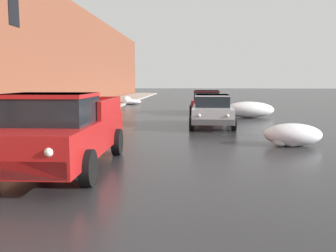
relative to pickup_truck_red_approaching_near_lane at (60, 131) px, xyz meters
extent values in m
cube|color=#A8A399|center=(-4.30, 9.55, -0.82)|extent=(3.27, 80.00, 0.13)
cube|color=brown|center=(-6.44, 9.55, 3.13)|extent=(0.60, 80.00, 8.03)
cube|color=black|center=(-6.15, 10.47, 4.73)|extent=(0.08, 1.10, 1.60)
ellipsoid|color=white|center=(6.18, 3.44, -0.53)|extent=(1.79, 1.09, 0.70)
ellipsoid|color=white|center=(5.75, 3.25, -0.68)|extent=(0.49, 0.41, 0.41)
ellipsoid|color=white|center=(6.11, 3.26, -0.58)|extent=(0.73, 0.61, 0.61)
ellipsoid|color=white|center=(-2.34, 23.07, -0.65)|extent=(1.85, 0.92, 0.46)
ellipsoid|color=white|center=(-2.67, 22.92, -0.53)|extent=(0.85, 0.71, 0.71)
ellipsoid|color=white|center=(6.15, 12.26, -0.44)|extent=(2.71, 1.42, 0.88)
ellipsoid|color=white|center=(6.30, 12.08, -0.53)|extent=(0.85, 0.71, 0.71)
cube|color=red|center=(0.00, 0.12, -0.14)|extent=(2.09, 5.07, 0.76)
cube|color=black|center=(0.01, -0.59, 0.56)|extent=(1.78, 1.65, 0.64)
cube|color=red|center=(0.01, -0.59, 0.84)|extent=(1.82, 1.70, 0.08)
cube|color=red|center=(0.92, 1.14, 0.46)|extent=(0.15, 2.42, 0.44)
cube|color=red|center=(-0.97, 1.10, 0.46)|extent=(0.15, 2.42, 0.44)
cube|color=red|center=(-0.05, 2.58, 0.46)|extent=(1.89, 0.14, 0.44)
cube|color=#B7B7BC|center=(0.05, -2.34, -0.34)|extent=(1.89, 0.16, 0.32)
sphere|color=white|center=(0.70, -2.36, -0.02)|extent=(0.16, 0.16, 0.16)
cylinder|color=black|center=(1.04, -1.37, -0.52)|extent=(0.23, 0.72, 0.72)
cylinder|color=black|center=(0.98, 1.65, -0.52)|extent=(0.23, 0.72, 0.72)
cylinder|color=black|center=(-1.05, 1.60, -0.52)|extent=(0.23, 0.72, 0.72)
cube|color=#B7B7BC|center=(3.89, 7.99, -0.28)|extent=(1.79, 3.92, 0.60)
cube|color=black|center=(3.90, 8.19, 0.28)|extent=(1.51, 2.06, 0.52)
cube|color=#B7B7BC|center=(3.90, 8.19, 0.51)|extent=(1.54, 2.10, 0.06)
cube|color=#525254|center=(3.84, 6.11, -0.46)|extent=(1.66, 0.17, 0.22)
cube|color=#525254|center=(3.94, 9.88, -0.46)|extent=(1.66, 0.17, 0.22)
cylinder|color=black|center=(4.72, 6.77, -0.58)|extent=(0.20, 0.60, 0.60)
cylinder|color=black|center=(2.99, 6.82, -0.58)|extent=(0.20, 0.60, 0.60)
cylinder|color=black|center=(4.79, 9.17, -0.58)|extent=(0.20, 0.60, 0.60)
cylinder|color=black|center=(3.06, 9.22, -0.58)|extent=(0.20, 0.60, 0.60)
sphere|color=silver|center=(4.39, 6.06, -0.20)|extent=(0.14, 0.14, 0.14)
sphere|color=silver|center=(3.29, 6.09, -0.20)|extent=(0.14, 0.14, 0.14)
cube|color=maroon|center=(3.87, 14.66, -0.28)|extent=(1.86, 4.13, 0.60)
cube|color=black|center=(3.87, 14.87, 0.28)|extent=(1.57, 2.16, 0.52)
cube|color=maroon|center=(3.87, 14.87, 0.51)|extent=(1.60, 2.20, 0.06)
cube|color=black|center=(3.82, 12.67, -0.46)|extent=(1.73, 0.16, 0.22)
cube|color=black|center=(3.92, 16.66, -0.46)|extent=(1.73, 0.16, 0.22)
cylinder|color=black|center=(4.74, 13.38, -0.58)|extent=(0.19, 0.60, 0.60)
cylinder|color=black|center=(2.94, 13.42, -0.58)|extent=(0.19, 0.60, 0.60)
cylinder|color=black|center=(4.80, 15.91, -0.58)|extent=(0.19, 0.60, 0.60)
cylinder|color=black|center=(3.00, 15.95, -0.58)|extent=(0.19, 0.60, 0.60)
sphere|color=silver|center=(4.40, 12.63, -0.20)|extent=(0.14, 0.14, 0.14)
sphere|color=silver|center=(3.25, 12.65, -0.20)|extent=(0.14, 0.14, 0.14)
camera|label=1|loc=(3.05, -8.10, 1.14)|focal=38.97mm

